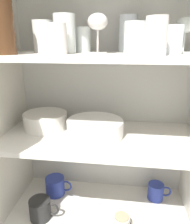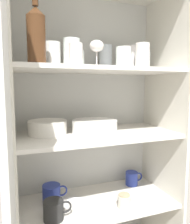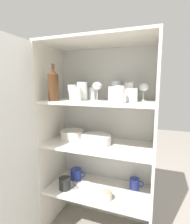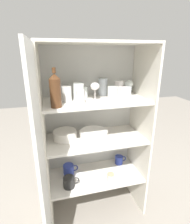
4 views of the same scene
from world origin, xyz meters
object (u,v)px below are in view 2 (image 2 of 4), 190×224
object	(u,v)px
wine_bottle	(36,35)
plate_stack_white	(95,127)
mixing_bowl_large	(47,127)
storage_jar	(124,201)
coffee_mug_primary	(132,178)

from	to	relation	value
wine_bottle	plate_stack_white	world-z (taller)	wine_bottle
wine_bottle	plate_stack_white	size ratio (longest dim) A/B	1.14
plate_stack_white	mixing_bowl_large	bearing A→B (deg)	165.83
wine_bottle	mixing_bowl_large	world-z (taller)	wine_bottle
mixing_bowl_large	storage_jar	world-z (taller)	mixing_bowl_large
plate_stack_white	mixing_bowl_large	world-z (taller)	mixing_bowl_large
wine_bottle	coffee_mug_primary	distance (m)	1.04
coffee_mug_primary	storage_jar	xyz separation A→B (m)	(-0.17, -0.22, -0.01)
coffee_mug_primary	storage_jar	world-z (taller)	coffee_mug_primary
plate_stack_white	coffee_mug_primary	bearing A→B (deg)	21.41
plate_stack_white	storage_jar	world-z (taller)	plate_stack_white
mixing_bowl_large	storage_jar	distance (m)	0.57
storage_jar	coffee_mug_primary	bearing A→B (deg)	52.01
plate_stack_white	coffee_mug_primary	xyz separation A→B (m)	(0.30, 0.12, -0.38)
storage_jar	mixing_bowl_large	bearing A→B (deg)	156.06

